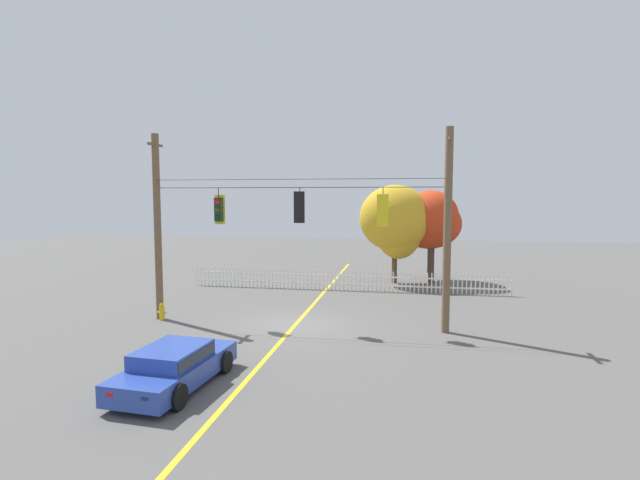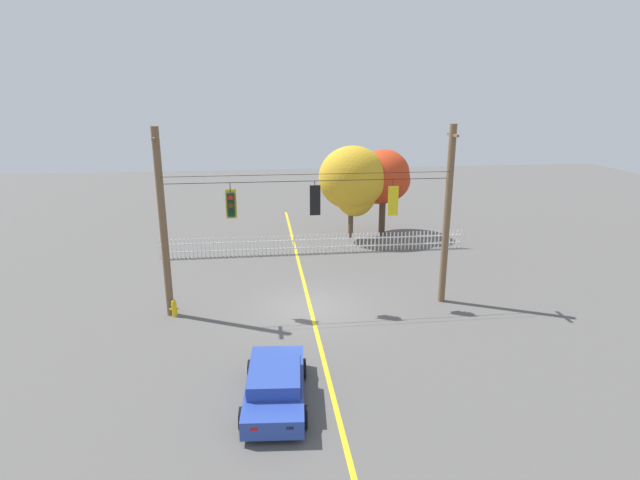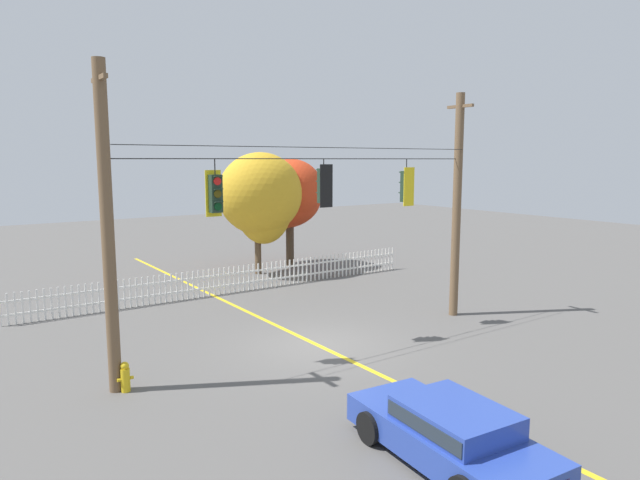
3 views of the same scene
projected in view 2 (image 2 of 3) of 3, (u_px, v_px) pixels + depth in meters
ground at (310, 307)px, 22.15m from camera, size 80.00×80.00×0.00m
lane_centerline_stripe at (310, 307)px, 22.15m from camera, size 0.16×36.00×0.01m
signal_support_span at (310, 219)px, 21.04m from camera, size 12.02×1.10×7.72m
traffic_signal_eastbound_side at (231, 204)px, 20.48m from camera, size 0.43×0.38×1.48m
traffic_signal_northbound_primary at (315, 200)px, 20.83m from camera, size 0.43×0.38×1.39m
traffic_signal_southbound_primary at (392, 200)px, 21.23m from camera, size 0.43×0.38×1.50m
white_picket_fence at (315, 244)px, 29.31m from camera, size 17.36×0.06×1.10m
autumn_maple_near_fence at (353, 181)px, 31.14m from camera, size 4.12×3.35×5.82m
autumn_maple_mid at (381, 178)px, 32.27m from camera, size 3.92×4.03×5.52m
parked_car at (275, 384)px, 15.29m from camera, size 2.14×4.28×1.15m
fire_hydrant at (174, 308)px, 21.21m from camera, size 0.38×0.22×0.74m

